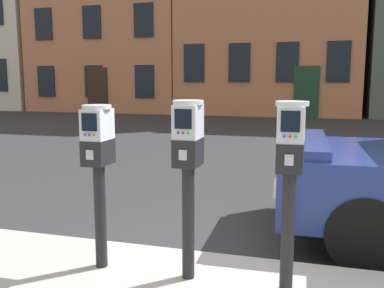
{
  "coord_description": "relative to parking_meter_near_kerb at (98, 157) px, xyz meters",
  "views": [
    {
      "loc": [
        0.47,
        -3.15,
        1.59
      ],
      "look_at": [
        -0.36,
        -0.19,
        1.12
      ],
      "focal_mm": 40.14,
      "sensor_mm": 36.0,
      "label": 1
    }
  ],
  "objects": [
    {
      "name": "parking_meter_near_kerb",
      "position": [
        0.0,
        0.0,
        0.0
      ],
      "size": [
        0.22,
        0.25,
        1.26
      ],
      "rotation": [
        0.0,
        0.0,
        -1.58
      ],
      "color": "black",
      "rests_on": "sidewalk_slab"
    },
    {
      "name": "parking_meter_end_of_row",
      "position": [
        1.41,
        0.0,
        0.03
      ],
      "size": [
        0.22,
        0.25,
        1.3
      ],
      "rotation": [
        0.0,
        0.0,
        -1.58
      ],
      "color": "black",
      "rests_on": "sidewalk_slab"
    },
    {
      "name": "parking_meter_twin_adjacent",
      "position": [
        0.7,
        0.0,
        0.03
      ],
      "size": [
        0.22,
        0.25,
        1.3
      ],
      "rotation": [
        0.0,
        0.0,
        -1.58
      ],
      "color": "black",
      "rests_on": "sidewalk_slab"
    },
    {
      "name": "townhouse_green_painted",
      "position": [
        -15.77,
        18.36,
        3.8
      ],
      "size": [
        6.92,
        6.43,
        9.6
      ],
      "color": "beige",
      "rests_on": "ground_plane"
    },
    {
      "name": "ground_plane",
      "position": [
        1.06,
        0.29,
        -1.01
      ],
      "size": [
        160.0,
        160.0,
        0.0
      ],
      "primitive_type": "plane",
      "color": "#28282B"
    },
    {
      "name": "townhouse_cream_stone",
      "position": [
        -8.29,
        18.69,
        4.32
      ],
      "size": [
        7.57,
        7.08,
        10.64
      ],
      "color": "#B7704C",
      "rests_on": "ground_plane"
    }
  ]
}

